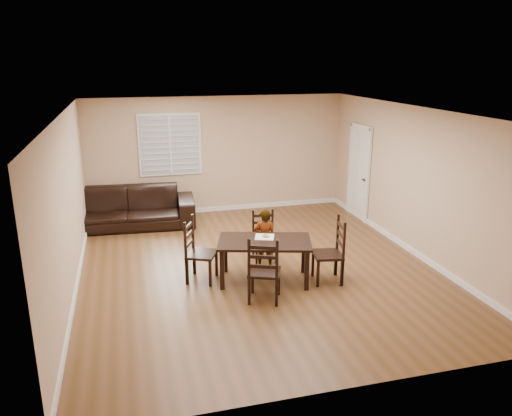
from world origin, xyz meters
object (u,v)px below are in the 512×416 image
Objects in this scene: chair_left at (194,252)px; donut at (266,236)px; dining_table at (265,246)px; chair_near at (263,237)px; child at (265,239)px; chair_far at (263,274)px; chair_right at (335,253)px; sofa at (127,208)px.

donut is (1.17, -0.18, 0.24)m from chair_left.
chair_near is (0.24, 0.92, -0.20)m from dining_table.
donut is at bearing -74.03° from chair_left.
child is (-0.09, -0.40, 0.12)m from chair_near.
chair_right is at bearing -138.69° from chair_far.
chair_left is at bearing 179.03° from dining_table.
chair_left is 0.37× the size of sofa.
child is 9.33× the size of donut.
chair_near is 0.85× the size of chair_right.
sofa is (-2.12, 3.41, -0.19)m from dining_table.
chair_near is at bearing -42.26° from sofa.
chair_right is (0.88, -1.22, 0.07)m from chair_near.
sofa is at bearing 137.75° from dining_table.
chair_left is 1.00× the size of child.
child is at bearing 77.03° from donut.
chair_left reaches higher than child.
child reaches higher than donut.
chair_right reaches higher than chair_far.
chair_far is at bearing -100.76° from chair_near.
chair_near reaches higher than dining_table.
dining_table is 0.58× the size of sofa.
chair_near is at bearing -134.40° from chair_right.
child is 0.37× the size of sofa.
chair_right is at bearing -49.44° from chair_near.
child is at bearing -98.03° from chair_near.
chair_far is 1.00m from donut.
donut is at bearing -85.65° from chair_far.
dining_table is 0.55m from child.
chair_right is at bearing -81.39° from chair_left.
chair_near is at bearing 91.27° from dining_table.
chair_far is at bearing -61.39° from sofa.
dining_table is 1.16m from chair_right.
chair_right reaches higher than child.
chair_near is 1.50m from chair_right.
chair_far is at bearing -117.20° from chair_left.
chair_near is 3.43m from sofa.
chair_near is 0.86× the size of chair_left.
chair_right reaches higher than sofa.
chair_far is 0.97× the size of chair_right.
dining_table is at bearing 86.93° from child.
chair_left is 3.24m from sofa.
chair_right is 9.48× the size of donut.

